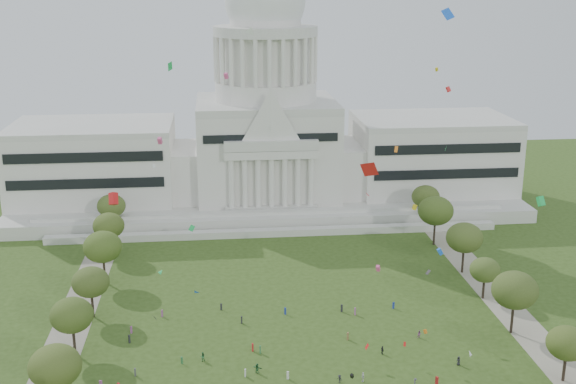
% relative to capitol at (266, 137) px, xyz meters
% --- Properties ---
extents(capitol, '(160.00, 64.50, 91.30)m').
position_rel_capitol_xyz_m(capitol, '(0.00, 0.00, 0.00)').
color(capitol, beige).
rests_on(capitol, ground).
extents(path_left, '(8.00, 160.00, 0.04)m').
position_rel_capitol_xyz_m(path_left, '(-48.00, -83.59, -22.28)').
color(path_left, gray).
rests_on(path_left, ground).
extents(path_right, '(8.00, 160.00, 0.04)m').
position_rel_capitol_xyz_m(path_right, '(48.00, -83.59, -22.28)').
color(path_right, gray).
rests_on(path_right, ground).
extents(row_tree_l_1, '(8.86, 8.86, 12.59)m').
position_rel_capitol_xyz_m(row_tree_l_1, '(-44.07, -116.55, -13.34)').
color(row_tree_l_1, black).
rests_on(row_tree_l_1, ground).
extents(row_tree_r_1, '(7.58, 7.58, 10.78)m').
position_rel_capitol_xyz_m(row_tree_r_1, '(46.22, -115.34, -14.64)').
color(row_tree_r_1, black).
rests_on(row_tree_r_1, ground).
extents(row_tree_l_2, '(8.42, 8.42, 11.97)m').
position_rel_capitol_xyz_m(row_tree_l_2, '(-45.04, -96.29, -13.79)').
color(row_tree_l_2, black).
rests_on(row_tree_l_2, ground).
extents(row_tree_r_2, '(9.55, 9.55, 13.58)m').
position_rel_capitol_xyz_m(row_tree_r_2, '(44.17, -96.15, -12.64)').
color(row_tree_r_2, black).
rests_on(row_tree_r_2, ground).
extents(row_tree_l_3, '(8.12, 8.12, 11.55)m').
position_rel_capitol_xyz_m(row_tree_l_3, '(-44.09, -79.67, -14.09)').
color(row_tree_l_3, black).
rests_on(row_tree_l_3, ground).
extents(row_tree_r_3, '(7.01, 7.01, 9.98)m').
position_rel_capitol_xyz_m(row_tree_r_3, '(44.40, -79.10, -15.21)').
color(row_tree_r_3, black).
rests_on(row_tree_r_3, ground).
extents(row_tree_l_4, '(9.29, 9.29, 13.21)m').
position_rel_capitol_xyz_m(row_tree_l_4, '(-44.08, -61.17, -12.90)').
color(row_tree_l_4, black).
rests_on(row_tree_l_4, ground).
extents(row_tree_r_4, '(9.19, 9.19, 13.06)m').
position_rel_capitol_xyz_m(row_tree_r_4, '(44.76, -63.55, -13.01)').
color(row_tree_r_4, black).
rests_on(row_tree_r_4, ground).
extents(row_tree_l_5, '(8.33, 8.33, 11.85)m').
position_rel_capitol_xyz_m(row_tree_l_5, '(-45.22, -42.58, -13.88)').
color(row_tree_l_5, black).
rests_on(row_tree_l_5, ground).
extents(row_tree_r_5, '(9.82, 9.82, 13.96)m').
position_rel_capitol_xyz_m(row_tree_r_5, '(43.49, -43.40, -12.37)').
color(row_tree_r_5, black).
rests_on(row_tree_r_5, ground).
extents(row_tree_l_6, '(8.19, 8.19, 11.64)m').
position_rel_capitol_xyz_m(row_tree_l_6, '(-46.87, -24.45, -14.02)').
color(row_tree_l_6, black).
rests_on(row_tree_l_6, ground).
extents(row_tree_r_6, '(8.42, 8.42, 11.97)m').
position_rel_capitol_xyz_m(row_tree_r_6, '(45.96, -25.46, -13.79)').
color(row_tree_r_6, black).
rests_on(row_tree_r_6, ground).
extents(person_0, '(0.93, 1.05, 1.81)m').
position_rel_capitol_xyz_m(person_0, '(28.87, -107.90, -21.39)').
color(person_0, '#26262B').
rests_on(person_0, ground).
extents(person_2, '(0.89, 0.62, 1.69)m').
position_rel_capitol_xyz_m(person_2, '(24.43, -96.49, -21.45)').
color(person_2, '#994C8C').
rests_on(person_2, ground).
extents(person_3, '(1.08, 1.12, 1.59)m').
position_rel_capitol_xyz_m(person_3, '(5.09, -111.86, -21.50)').
color(person_3, '#26262B').
rests_on(person_3, ground).
extents(person_4, '(0.62, 1.11, 1.89)m').
position_rel_capitol_xyz_m(person_4, '(9.44, -111.86, -21.35)').
color(person_4, silver).
rests_on(person_4, ground).
extents(person_5, '(1.92, 1.59, 1.96)m').
position_rel_capitol_xyz_m(person_5, '(-9.73, -106.91, -21.31)').
color(person_5, '#33723F').
rests_on(person_5, ground).
extents(person_8, '(1.01, 0.72, 1.89)m').
position_rel_capitol_xyz_m(person_8, '(-19.98, -101.40, -21.35)').
color(person_8, '#33723F').
rests_on(person_8, ground).
extents(person_9, '(0.80, 1.19, 1.69)m').
position_rel_capitol_xyz_m(person_9, '(18.55, -114.50, -21.45)').
color(person_9, '#4C4C51').
rests_on(person_9, ground).
extents(person_10, '(0.82, 1.15, 1.78)m').
position_rel_capitol_xyz_m(person_10, '(15.27, -102.35, -21.41)').
color(person_10, '#26262B').
rests_on(person_10, ground).
extents(distant_crowd, '(61.14, 37.71, 1.90)m').
position_rel_capitol_xyz_m(distant_crowd, '(-13.03, -99.25, -21.45)').
color(distant_crowd, navy).
rests_on(distant_crowd, ground).
extents(kite_swarm, '(86.48, 105.12, 63.35)m').
position_rel_capitol_xyz_m(kite_swarm, '(2.87, -106.82, 9.51)').
color(kite_swarm, yellow).
rests_on(kite_swarm, ground).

